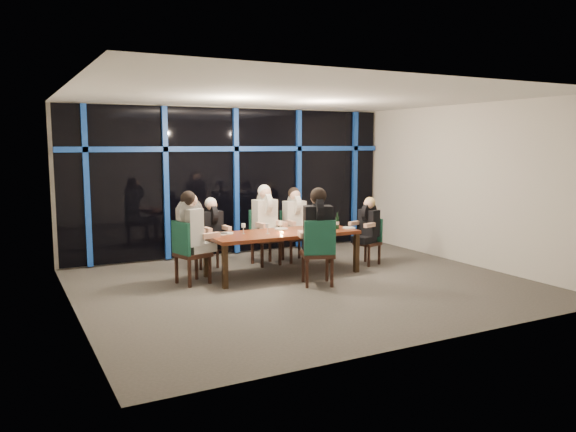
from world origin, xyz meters
The scene contains 29 objects.
room centered at (0.00, 0.00, 2.02)m, with size 7.04×7.00×3.02m.
window_wall centered at (0.01, 2.93, 1.55)m, with size 6.86×0.43×2.94m.
dining_table centered at (0.00, 0.80, 0.68)m, with size 2.60×1.00×0.75m.
chair_far_left centered at (-0.99, 1.71, 0.50)m, with size 0.45×0.45×0.90m.
chair_far_mid centered at (0.08, 1.75, 0.57)m, with size 0.51×0.51×1.03m.
chair_far_right centered at (0.73, 1.78, 0.55)m, with size 0.46×0.46×0.98m.
chair_end_left centered at (-1.67, 0.88, 0.58)m, with size 0.59×0.59×1.03m.
chair_end_right centered at (1.86, 0.81, 0.48)m, with size 0.50×0.50×0.87m.
chair_near_mid centered at (0.14, -0.18, 0.60)m, with size 0.64×0.64×1.08m.
diner_far_left centered at (-0.98, 1.63, 0.86)m, with size 0.47×0.58×0.87m.
diner_far_mid centered at (0.09, 1.66, 0.98)m, with size 0.53×0.65×1.00m.
diner_far_right centered at (0.73, 1.69, 0.93)m, with size 0.49×0.61×0.95m.
diner_end_left centered at (-1.59, 0.91, 0.99)m, with size 0.70×0.60×1.01m.
diner_end_right centered at (1.79, 0.79, 0.83)m, with size 0.59×0.51×0.85m.
diner_near_mid centered at (0.17, -0.09, 1.02)m, with size 0.65×0.74×1.05m.
plate_far_left centered at (-0.93, 1.07, 0.76)m, with size 0.24×0.24×0.01m, color white.
plate_far_mid centered at (0.12, 1.10, 0.76)m, with size 0.24×0.24×0.01m, color white.
plate_far_right centered at (0.71, 1.13, 0.76)m, with size 0.24×0.24×0.01m, color white.
plate_end_left centered at (-1.04, 1.05, 0.76)m, with size 0.24×0.24×0.01m, color white.
plate_end_right centered at (1.25, 0.63, 0.76)m, with size 0.24×0.24×0.01m, color white.
plate_near_mid centered at (0.37, 0.43, 0.76)m, with size 0.24×0.24×0.01m, color white.
wine_bottle centered at (1.01, 0.64, 0.87)m, with size 0.07×0.07×0.30m.
water_pitcher centered at (0.66, 0.67, 0.85)m, with size 0.12×0.11×0.20m.
tea_light centered at (-0.09, 0.66, 0.76)m, with size 0.05×0.05×0.03m, color #FEAB4C.
wine_glass_a centered at (-0.32, 0.73, 0.88)m, with size 0.07×0.07×0.17m.
wine_glass_b centered at (0.04, 0.96, 0.88)m, with size 0.07×0.07×0.17m.
wine_glass_c centered at (0.42, 0.80, 0.88)m, with size 0.07×0.07×0.18m.
wine_glass_d centered at (-0.68, 0.93, 0.88)m, with size 0.07×0.07×0.17m.
wine_glass_e centered at (0.98, 0.92, 0.88)m, with size 0.07×0.07×0.18m.
Camera 1 is at (-4.34, -7.73, 2.26)m, focal length 35.00 mm.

